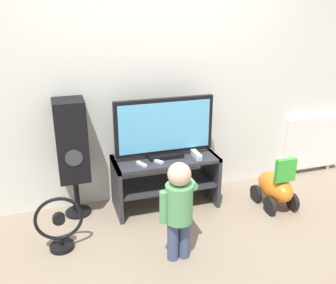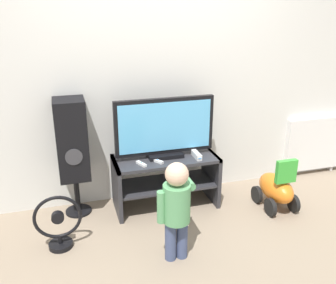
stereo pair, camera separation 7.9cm
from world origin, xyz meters
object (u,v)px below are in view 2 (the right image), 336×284
object	(u,v)px
child	(176,203)
radiator	(315,144)
remote_primary	(141,164)
floor_fan	(59,224)
ride_on_toy	(276,188)
speaker_tower	(72,142)
game_console	(197,155)
remote_secondary	(157,161)
television	(165,129)

from	to	relation	value
child	radiator	distance (m)	2.31
remote_primary	radiator	world-z (taller)	radiator
floor_fan	ride_on_toy	distance (m)	2.08
floor_fan	radiator	distance (m)	3.02
speaker_tower	floor_fan	bearing A→B (deg)	-108.81
game_console	radiator	bearing A→B (deg)	11.64
game_console	ride_on_toy	world-z (taller)	game_console
ride_on_toy	remote_secondary	bearing A→B (deg)	167.21
game_console	floor_fan	world-z (taller)	game_console
floor_fan	remote_primary	bearing A→B (deg)	21.65
remote_secondary	floor_fan	bearing A→B (deg)	-160.61
television	remote_primary	size ratio (longest dim) A/B	7.21
remote_secondary	child	bearing A→B (deg)	-93.35
remote_primary	remote_secondary	distance (m)	0.16
television	game_console	size ratio (longest dim) A/B	5.27
television	floor_fan	xyz separation A→B (m)	(-1.04, -0.44, -0.59)
television	ride_on_toy	distance (m)	1.26
speaker_tower	floor_fan	distance (m)	0.76
floor_fan	speaker_tower	bearing A→B (deg)	71.19
child	ride_on_toy	xyz separation A→B (m)	(1.19, 0.47, -0.28)
game_console	remote_secondary	world-z (taller)	game_console
remote_primary	child	xyz separation A→B (m)	(0.12, -0.70, -0.05)
television	remote_primary	bearing A→B (deg)	-152.58
television	ride_on_toy	size ratio (longest dim) A/B	1.71
remote_primary	ride_on_toy	world-z (taller)	ride_on_toy
game_console	remote_primary	size ratio (longest dim) A/B	1.37
speaker_tower	remote_primary	bearing A→B (deg)	-20.67
remote_primary	ride_on_toy	distance (m)	1.36
ride_on_toy	child	bearing A→B (deg)	-158.52
television	game_console	distance (m)	0.40
television	game_console	world-z (taller)	television
child	ride_on_toy	distance (m)	1.30
speaker_tower	radiator	world-z (taller)	speaker_tower
child	ride_on_toy	size ratio (longest dim) A/B	1.48
game_console	speaker_tower	world-z (taller)	speaker_tower
remote_primary	ride_on_toy	xyz separation A→B (m)	(1.30, -0.24, -0.33)
speaker_tower	floor_fan	size ratio (longest dim) A/B	2.36
game_console	radiator	size ratio (longest dim) A/B	0.24
child	floor_fan	bearing A→B (deg)	155.96
game_console	child	bearing A→B (deg)	-120.80
child	speaker_tower	xyz separation A→B (m)	(-0.71, 0.93, 0.25)
game_console	floor_fan	bearing A→B (deg)	-166.08
game_console	floor_fan	size ratio (longest dim) A/B	0.38
game_console	remote_primary	distance (m)	0.55
television	remote_secondary	bearing A→B (deg)	-132.11
radiator	remote_secondary	bearing A→B (deg)	-170.59
child	floor_fan	distance (m)	1.01
remote_secondary	television	bearing A→B (deg)	47.89
speaker_tower	remote_secondary	bearing A→B (deg)	-15.02
speaker_tower	ride_on_toy	xyz separation A→B (m)	(1.90, -0.46, -0.52)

